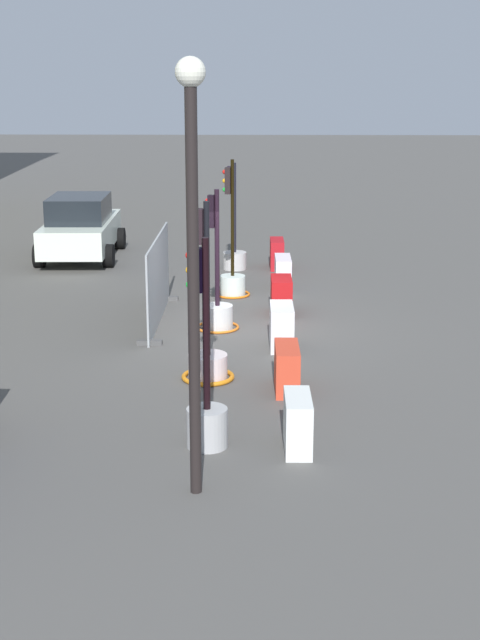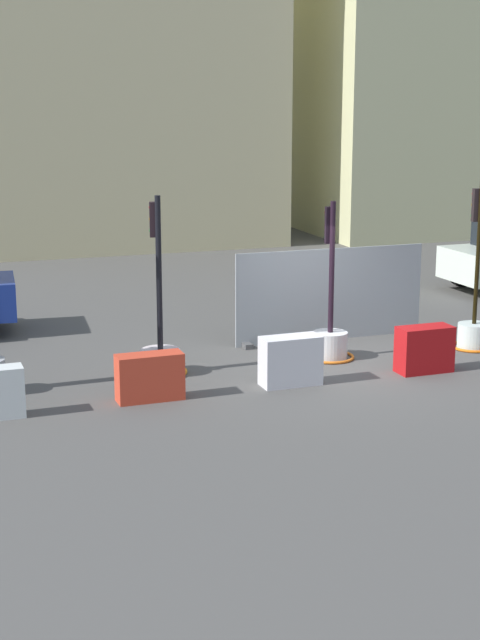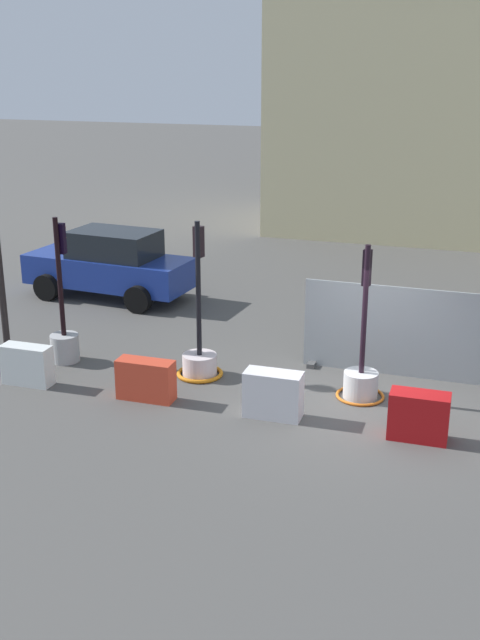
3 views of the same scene
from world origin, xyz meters
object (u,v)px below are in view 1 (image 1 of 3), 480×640
traffic_light_4 (234,250)px  construction_barrier_0 (298,423)px  traffic_light_2 (217,308)px  construction_barrier_3 (281,296)px  traffic_light_1 (207,354)px  construction_barrier_1 (287,368)px  construction_barrier_5 (277,254)px  traffic_light_3 (232,275)px  construction_barrier_4 (283,273)px  car_white_van (81,227)px  street_lamp_post (193,237)px  construction_barrier_2 (282,327)px  traffic_light_0 (206,404)px

traffic_light_4 → construction_barrier_0: 12.36m
traffic_light_2 → construction_barrier_3: traffic_light_2 is taller
traffic_light_1 → construction_barrier_3: size_ratio=3.18×
construction_barrier_1 → construction_barrier_5: size_ratio=1.07×
traffic_light_4 → construction_barrier_3: (-4.77, -1.19, -0.11)m
traffic_light_1 → construction_barrier_0: (-3.05, -1.48, -0.07)m
traffic_light_3 → construction_barrier_0: bearing=-172.5°
traffic_light_2 → construction_barrier_4: (3.69, -1.48, -0.05)m
construction_barrier_5 → car_white_van: bearing=77.4°
traffic_light_1 → traffic_light_3: bearing=-2.3°
construction_barrier_1 → car_white_van: car_white_van is taller
traffic_light_2 → car_white_van: bearing=30.1°
car_white_van → construction_barrier_3: bearing=-137.5°
car_white_van → street_lamp_post: bearing=-163.9°
construction_barrier_3 → street_lamp_post: street_lamp_post is taller
traffic_light_4 → construction_barrier_1: 9.86m
construction_barrier_1 → street_lamp_post: bearing=161.9°
traffic_light_1 → construction_barrier_2: 2.36m
traffic_light_4 → construction_barrier_4: (-2.29, -1.28, -0.12)m
traffic_light_0 → construction_barrier_1: bearing=-26.8°
construction_barrier_0 → construction_barrier_3: bearing=0.5°
construction_barrier_3 → construction_barrier_1: bearing=179.8°
car_white_van → construction_barrier_4: bearing=-122.8°
traffic_light_2 → construction_barrier_3: bearing=-48.7°
construction_barrier_3 → construction_barrier_4: bearing=-2.2°
traffic_light_0 → construction_barrier_1: traffic_light_0 is taller
traffic_light_3 → street_lamp_post: (-10.70, 0.15, 2.86)m
traffic_light_4 → street_lamp_post: size_ratio=0.53×
traffic_light_1 → construction_barrier_4: (6.96, -1.50, -0.07)m
construction_barrier_4 → construction_barrier_5: construction_barrier_4 is taller
traffic_light_4 → construction_barrier_2: traffic_light_4 is taller
traffic_light_1 → traffic_light_3: 6.23m
traffic_light_0 → car_white_van: 14.38m
construction_barrier_0 → car_white_van: (13.73, 5.76, 0.51)m
traffic_light_3 → construction_barrier_1: (-6.76, -1.14, -0.11)m
traffic_light_3 → construction_barrier_4: traffic_light_3 is taller
traffic_light_1 → construction_barrier_1: (-0.54, -1.39, -0.08)m
construction_barrier_5 → traffic_light_3: bearing=160.3°
construction_barrier_1 → street_lamp_post: street_lamp_post is taller
construction_barrier_4 → traffic_light_0: bearing=172.3°
construction_barrier_0 → construction_barrier_2: bearing=1.4°
construction_barrier_3 → construction_barrier_4: 2.48m
construction_barrier_3 → construction_barrier_5: (4.93, 0.01, -0.02)m
construction_barrier_1 → construction_barrier_2: (2.47, 0.04, 0.04)m
traffic_light_3 → construction_barrier_1: 6.86m
construction_barrier_1 → construction_barrier_4: size_ratio=0.95×
construction_barrier_1 → construction_barrier_4: construction_barrier_4 is taller
traffic_light_4 → street_lamp_post: bearing=179.5°
construction_barrier_2 → construction_barrier_5: (7.48, -0.04, -0.03)m
traffic_light_0 → construction_barrier_3: bearing=-9.5°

